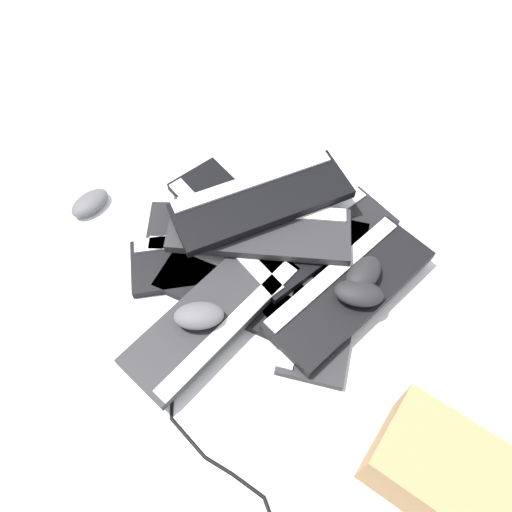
# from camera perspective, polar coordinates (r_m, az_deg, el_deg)

# --- Properties ---
(ground_plane) EXTENTS (3.20, 3.20, 0.00)m
(ground_plane) POSITION_cam_1_polar(r_m,az_deg,el_deg) (1.27, 0.90, 0.95)
(ground_plane) COLOR silver
(keyboard_0) EXTENTS (0.20, 0.45, 0.03)m
(keyboard_0) POSITION_cam_1_polar(r_m,az_deg,el_deg) (1.19, -0.89, -4.52)
(keyboard_0) COLOR black
(keyboard_0) RESTS_ON ground
(keyboard_1) EXTENTS (0.45, 0.19, 0.03)m
(keyboard_1) POSITION_cam_1_polar(r_m,az_deg,el_deg) (1.20, 7.81, -4.21)
(keyboard_1) COLOR #232326
(keyboard_1) RESTS_ON ground
(keyboard_2) EXTENTS (0.45, 0.36, 0.03)m
(keyboard_2) POSITION_cam_1_polar(r_m,az_deg,el_deg) (1.26, 6.90, 0.83)
(keyboard_2) COLOR black
(keyboard_2) RESTS_ON ground
(keyboard_3) EXTENTS (0.28, 0.46, 0.03)m
(keyboard_3) POSITION_cam_1_polar(r_m,az_deg,el_deg) (1.28, -2.56, 2.94)
(keyboard_3) COLOR black
(keyboard_3) RESTS_ON ground
(keyboard_4) EXTENTS (0.34, 0.46, 0.03)m
(keyboard_4) POSITION_cam_1_polar(r_m,az_deg,el_deg) (1.24, -4.07, -0.03)
(keyboard_4) COLOR black
(keyboard_4) RESTS_ON ground
(keyboard_5) EXTENTS (0.46, 0.31, 0.03)m
(keyboard_5) POSITION_cam_1_polar(r_m,az_deg,el_deg) (1.14, -4.91, -6.71)
(keyboard_5) COLOR #232326
(keyboard_5) RESTS_ON keyboard_0
(keyboard_6) EXTENTS (0.36, 0.45, 0.03)m
(keyboard_6) POSITION_cam_1_polar(r_m,az_deg,el_deg) (1.26, -1.83, 3.51)
(keyboard_6) COLOR black
(keyboard_6) RESTS_ON keyboard_3
(keyboard_7) EXTENTS (0.25, 0.46, 0.03)m
(keyboard_7) POSITION_cam_1_polar(r_m,az_deg,el_deg) (1.21, 0.32, 2.93)
(keyboard_7) COLOR #232326
(keyboard_7) RESTS_ON keyboard_6
(keyboard_8) EXTENTS (0.46, 0.34, 0.03)m
(keyboard_8) POSITION_cam_1_polar(r_m,az_deg,el_deg) (1.18, 10.68, -3.75)
(keyboard_8) COLOR black
(keyboard_8) RESTS_ON keyboard_1
(keyboard_9) EXTENTS (0.41, 0.42, 0.03)m
(keyboard_9) POSITION_cam_1_polar(r_m,az_deg,el_deg) (1.23, 0.61, 6.46)
(keyboard_9) COLOR black
(keyboard_9) RESTS_ON keyboard_7
(mouse_0) EXTENTS (0.13, 0.10, 0.04)m
(mouse_0) POSITION_cam_1_polar(r_m,az_deg,el_deg) (1.16, 12.19, -2.08)
(mouse_0) COLOR black
(mouse_0) RESTS_ON keyboard_8
(mouse_1) EXTENTS (0.10, 0.13, 0.04)m
(mouse_1) POSITION_cam_1_polar(r_m,az_deg,el_deg) (1.10, -6.54, -6.78)
(mouse_1) COLOR #4C4C51
(mouse_1) RESTS_ON keyboard_5
(mouse_2) EXTENTS (0.09, 0.12, 0.04)m
(mouse_2) POSITION_cam_1_polar(r_m,az_deg,el_deg) (1.14, 11.70, -4.18)
(mouse_2) COLOR black
(mouse_2) RESTS_ON keyboard_8
(mouse_3) EXTENTS (0.13, 0.10, 0.04)m
(mouse_3) POSITION_cam_1_polar(r_m,az_deg,el_deg) (1.40, -18.46, 5.78)
(mouse_3) COLOR #4C4C51
(mouse_3) RESTS_ON ground
(cardboard_box) EXTENTS (0.24, 0.30, 0.16)m
(cardboard_box) POSITION_cam_1_polar(r_m,az_deg,el_deg) (1.06, 20.84, -22.24)
(cardboard_box) COLOR #9E774C
(cardboard_box) RESTS_ON ground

